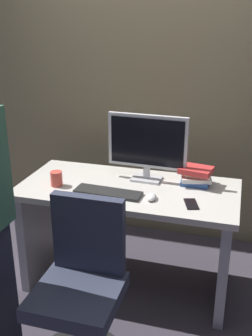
{
  "coord_description": "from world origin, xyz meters",
  "views": [
    {
      "loc": [
        0.67,
        -2.36,
        1.82
      ],
      "look_at": [
        0.0,
        -0.05,
        0.9
      ],
      "focal_mm": 43.33,
      "sensor_mm": 36.0,
      "label": 1
    }
  ],
  "objects_px": {
    "office_chair": "(81,294)",
    "mouse": "(151,197)",
    "cell_phone": "(191,204)",
    "desk": "(128,218)",
    "monitor": "(147,144)",
    "book_stack": "(196,176)",
    "cup_near_keyboard": "(56,179)",
    "keyboard": "(108,192)"
  },
  "relations": [
    {
      "from": "cell_phone",
      "to": "monitor",
      "type": "bearing_deg",
      "value": 121.54
    },
    {
      "from": "monitor",
      "to": "cell_phone",
      "type": "bearing_deg",
      "value": -40.98
    },
    {
      "from": "keyboard",
      "to": "cup_near_keyboard",
      "type": "relative_size",
      "value": 4.35
    },
    {
      "from": "book_stack",
      "to": "cell_phone",
      "type": "distance_m",
      "value": 0.32
    },
    {
      "from": "desk",
      "to": "cell_phone",
      "type": "relative_size",
      "value": 9.98
    },
    {
      "from": "desk",
      "to": "book_stack",
      "type": "xyz_separation_m",
      "value": [
        0.42,
        0.16,
        0.3
      ]
    },
    {
      "from": "keyboard",
      "to": "monitor",
      "type": "bearing_deg",
      "value": 61.28
    },
    {
      "from": "mouse",
      "to": "book_stack",
      "type": "height_order",
      "value": "book_stack"
    },
    {
      "from": "office_chair",
      "to": "mouse",
      "type": "relative_size",
      "value": 9.4
    },
    {
      "from": "monitor",
      "to": "book_stack",
      "type": "height_order",
      "value": "monitor"
    },
    {
      "from": "monitor",
      "to": "book_stack",
      "type": "bearing_deg",
      "value": 2.41
    },
    {
      "from": "office_chair",
      "to": "mouse",
      "type": "bearing_deg",
      "value": 67.02
    },
    {
      "from": "office_chair",
      "to": "cup_near_keyboard",
      "type": "distance_m",
      "value": 0.82
    },
    {
      "from": "desk",
      "to": "book_stack",
      "type": "distance_m",
      "value": 0.54
    },
    {
      "from": "mouse",
      "to": "monitor",
      "type": "bearing_deg",
      "value": 108.81
    },
    {
      "from": "cell_phone",
      "to": "cup_near_keyboard",
      "type": "bearing_deg",
      "value": 159.91
    },
    {
      "from": "office_chair",
      "to": "monitor",
      "type": "xyz_separation_m",
      "value": [
        0.14,
        0.87,
        0.58
      ]
    },
    {
      "from": "desk",
      "to": "cup_near_keyboard",
      "type": "distance_m",
      "value": 0.55
    },
    {
      "from": "office_chair",
      "to": "keyboard",
      "type": "relative_size",
      "value": 2.19
    },
    {
      "from": "mouse",
      "to": "desk",
      "type": "bearing_deg",
      "value": 141.65
    },
    {
      "from": "mouse",
      "to": "book_stack",
      "type": "bearing_deg",
      "value": 53.11
    },
    {
      "from": "desk",
      "to": "monitor",
      "type": "xyz_separation_m",
      "value": [
        0.09,
        0.15,
        0.49
      ]
    },
    {
      "from": "cup_near_keyboard",
      "to": "cell_phone",
      "type": "xyz_separation_m",
      "value": [
        0.89,
        -0.04,
        -0.05
      ]
    },
    {
      "from": "mouse",
      "to": "cup_near_keyboard",
      "type": "height_order",
      "value": "cup_near_keyboard"
    },
    {
      "from": "monitor",
      "to": "mouse",
      "type": "distance_m",
      "value": 0.39
    },
    {
      "from": "desk",
      "to": "office_chair",
      "type": "distance_m",
      "value": 0.73
    },
    {
      "from": "cup_near_keyboard",
      "to": "book_stack",
      "type": "height_order",
      "value": "book_stack"
    },
    {
      "from": "monitor",
      "to": "cell_phone",
      "type": "height_order",
      "value": "monitor"
    },
    {
      "from": "monitor",
      "to": "mouse",
      "type": "relative_size",
      "value": 5.41
    },
    {
      "from": "desk",
      "to": "office_chair",
      "type": "bearing_deg",
      "value": -94.12
    },
    {
      "from": "keyboard",
      "to": "mouse",
      "type": "xyz_separation_m",
      "value": [
        0.28,
        -0.01,
        0.01
      ]
    },
    {
      "from": "desk",
      "to": "mouse",
      "type": "height_order",
      "value": "mouse"
    },
    {
      "from": "keyboard",
      "to": "mouse",
      "type": "bearing_deg",
      "value": 1.87
    },
    {
      "from": "monitor",
      "to": "cell_phone",
      "type": "relative_size",
      "value": 3.76
    },
    {
      "from": "office_chair",
      "to": "cell_phone",
      "type": "xyz_separation_m",
      "value": [
        0.49,
        0.57,
        0.33
      ]
    },
    {
      "from": "monitor",
      "to": "keyboard",
      "type": "distance_m",
      "value": 0.42
    },
    {
      "from": "monitor",
      "to": "keyboard",
      "type": "bearing_deg",
      "value": -121.9
    },
    {
      "from": "office_chair",
      "to": "desk",
      "type": "bearing_deg",
      "value": 85.88
    },
    {
      "from": "keyboard",
      "to": "cup_near_keyboard",
      "type": "height_order",
      "value": "cup_near_keyboard"
    },
    {
      "from": "cup_near_keyboard",
      "to": "book_stack",
      "type": "relative_size",
      "value": 0.43
    },
    {
      "from": "office_chair",
      "to": "book_stack",
      "type": "relative_size",
      "value": 4.08
    },
    {
      "from": "desk",
      "to": "cell_phone",
      "type": "height_order",
      "value": "cell_phone"
    }
  ]
}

